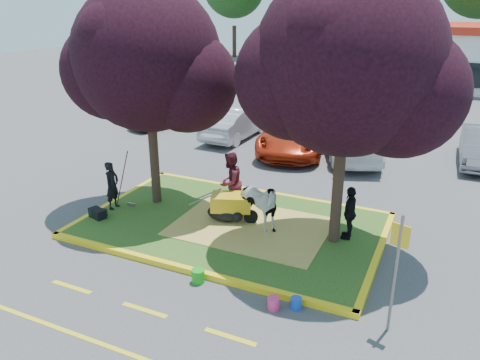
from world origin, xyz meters
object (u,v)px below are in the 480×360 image
at_px(cow, 256,204).
at_px(handler, 112,185).
at_px(calf, 223,214).
at_px(bucket_green, 198,276).
at_px(car_black, 164,114).
at_px(wheelbarrow, 232,203).
at_px(bucket_pink, 274,303).
at_px(sign_post, 397,262).
at_px(bucket_blue, 296,303).
at_px(car_silver, 236,122).

relative_size(cow, handler, 1.16).
distance_m(calf, bucket_green, 2.97).
height_order(bucket_green, car_black, car_black).
height_order(wheelbarrow, bucket_pink, wheelbarrow).
bearing_deg(sign_post, car_black, 156.12).
bearing_deg(wheelbarrow, car_black, 112.21).
relative_size(bucket_green, bucket_pink, 1.18).
distance_m(cow, calf, 1.14).
height_order(wheelbarrow, bucket_blue, wheelbarrow).
distance_m(handler, bucket_pink, 6.65).
bearing_deg(handler, car_black, 20.56).
bearing_deg(bucket_pink, cow, 119.45).
height_order(handler, bucket_green, handler).
height_order(bucket_blue, car_silver, car_silver).
distance_m(wheelbarrow, bucket_pink, 4.13).
bearing_deg(car_silver, car_black, -3.23).
bearing_deg(calf, car_black, 126.86).
xyz_separation_m(handler, bucket_pink, (6.14, -2.45, -0.74)).
distance_m(wheelbarrow, car_black, 11.75).
xyz_separation_m(bucket_blue, car_silver, (-6.71, 11.25, 0.61)).
distance_m(cow, handler, 4.48).
bearing_deg(cow, sign_post, -103.27).
relative_size(cow, wheelbarrow, 0.84).
bearing_deg(wheelbarrow, bucket_green, -99.43).
height_order(handler, wheelbarrow, handler).
bearing_deg(car_silver, cow, 120.39).
relative_size(calf, bucket_green, 3.05).
xyz_separation_m(bucket_green, car_black, (-8.58, 11.64, 0.48)).
relative_size(cow, calf, 1.71).
distance_m(wheelbarrow, sign_post, 5.69).
bearing_deg(handler, bucket_green, -122.44).
bearing_deg(bucket_pink, wheelbarrow, 128.14).
height_order(sign_post, bucket_blue, sign_post).
height_order(sign_post, car_silver, sign_post).
distance_m(sign_post, car_black, 17.25).
bearing_deg(handler, bucket_pink, -116.12).
xyz_separation_m(cow, bucket_pink, (1.69, -3.00, -0.73)).
relative_size(calf, bucket_pink, 3.59).
relative_size(handler, bucket_green, 4.51).
bearing_deg(car_silver, wheelbarrow, 116.41).
bearing_deg(car_silver, handler, 92.84).
distance_m(calf, bucket_blue, 4.24).
bearing_deg(bucket_blue, handler, 161.23).
bearing_deg(bucket_green, cow, 85.08).
bearing_deg(bucket_pink, car_black, 131.58).
bearing_deg(bucket_green, car_black, 126.38).
bearing_deg(cow, car_black, 65.62).
xyz_separation_m(cow, handler, (-4.45, -0.55, 0.02)).
relative_size(handler, car_silver, 0.33).
bearing_deg(car_black, calf, -26.97).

